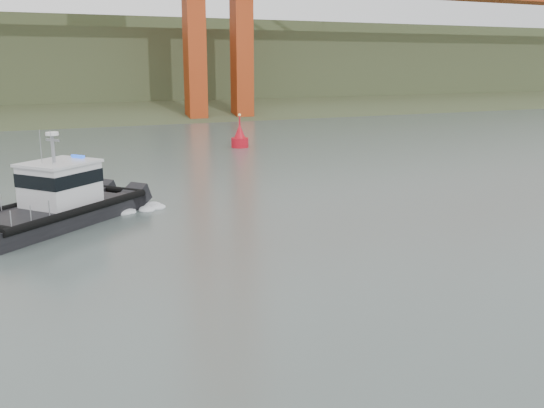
{
  "coord_description": "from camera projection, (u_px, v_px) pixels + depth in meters",
  "views": [
    {
      "loc": [
        -11.38,
        -20.15,
        9.27
      ],
      "look_at": [
        0.64,
        6.56,
        2.4
      ],
      "focal_mm": 40.0,
      "sensor_mm": 36.0,
      "label": 1
    }
  ],
  "objects": [
    {
      "name": "ground",
      "position": [
        324.0,
        297.0,
        24.56
      ],
      "size": [
        400.0,
        400.0,
        0.0
      ],
      "primitive_type": "plane",
      "color": "#4F5D59",
      "rests_on": "ground"
    },
    {
      "name": "patrol_boat",
      "position": [
        57.0,
        200.0,
        35.48
      ],
      "size": [
        11.53,
        10.47,
        5.57
      ],
      "rotation": [
        0.0,
        0.0,
        -0.89
      ],
      "color": "black",
      "rests_on": "ground"
    },
    {
      "name": "nav_buoy",
      "position": [
        240.0,
        138.0,
        67.42
      ],
      "size": [
        1.91,
        1.91,
        3.98
      ],
      "color": "red",
      "rests_on": "ground"
    },
    {
      "name": "headlands",
      "position": [
        50.0,
        73.0,
        134.37
      ],
      "size": [
        500.0,
        105.36,
        27.12
      ],
      "color": "#3D4E2C",
      "rests_on": "ground"
    }
  ]
}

